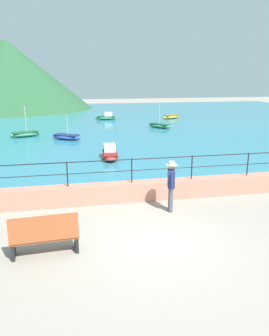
{
  "coord_description": "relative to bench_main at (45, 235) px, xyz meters",
  "views": [
    {
      "loc": [
        -2.18,
        -8.13,
        4.45
      ],
      "look_at": [
        0.2,
        3.7,
        1.1
      ],
      "focal_mm": 35.4,
      "sensor_mm": 36.0,
      "label": 1
    }
  ],
  "objects": [
    {
      "name": "boat_4",
      "position": [
        2.91,
        9.83,
        -0.23
      ],
      "size": [
        1.06,
        2.36,
        0.76
      ],
      "color": "red",
      "rests_on": "lake_water"
    },
    {
      "name": "bench_main",
      "position": [
        0.0,
        0.0,
        0.0
      ],
      "size": [
        1.73,
        0.66,
        1.13
      ],
      "color": "#9E4C28",
      "rests_on": "ground"
    },
    {
      "name": "hill_main",
      "position": [
        -7.06,
        41.57,
        4.08
      ],
      "size": [
        22.72,
        22.72,
        9.27
      ],
      "primitive_type": "cone",
      "color": "#285633",
      "rests_on": "ground"
    },
    {
      "name": "railing",
      "position": [
        2.91,
        3.41,
        0.78
      ],
      "size": [
        18.44,
        0.04,
        0.9
      ],
      "color": "black",
      "rests_on": "promenade_wall"
    },
    {
      "name": "lake_water",
      "position": [
        2.91,
        26.05,
        -0.53
      ],
      "size": [
        64.0,
        44.32,
        0.06
      ],
      "primitive_type": "cube",
      "color": "teal",
      "rests_on": "ground"
    },
    {
      "name": "boat_3",
      "position": [
        8.67,
        20.18,
        -0.3
      ],
      "size": [
        2.12,
        2.37,
        2.07
      ],
      "color": "#338C59",
      "rests_on": "lake_water"
    },
    {
      "name": "boat_7",
      "position": [
        -2.47,
        17.9,
        -0.29
      ],
      "size": [
        2.47,
        1.69,
        2.28
      ],
      "color": "#338C59",
      "rests_on": "lake_water"
    },
    {
      "name": "promenade_wall",
      "position": [
        2.91,
        3.41,
        -0.21
      ],
      "size": [
        20.0,
        0.56,
        0.7
      ],
      "primitive_type": "cube",
      "color": "tan",
      "rests_on": "ground"
    },
    {
      "name": "boat_2",
      "position": [
        11.64,
        26.38,
        -0.3
      ],
      "size": [
        2.46,
        1.85,
        0.36
      ],
      "color": "gold",
      "rests_on": "lake_water"
    },
    {
      "name": "boat_0",
      "position": [
        4.71,
        26.77,
        -0.23
      ],
      "size": [
        2.4,
        1.21,
        0.76
      ],
      "color": "#338C59",
      "rests_on": "lake_water"
    },
    {
      "name": "person_walking",
      "position": [
        4.01,
        2.16,
        0.42
      ],
      "size": [
        0.38,
        0.56,
        1.75
      ],
      "color": "#4C4C56",
      "rests_on": "ground"
    },
    {
      "name": "boat_5",
      "position": [
        0.58,
        16.1,
        -0.3
      ],
      "size": [
        2.4,
        2.05,
        1.71
      ],
      "color": "#2D4C9E",
      "rests_on": "lake_water"
    },
    {
      "name": "ground_plane",
      "position": [
        2.91,
        0.21,
        -0.56
      ],
      "size": [
        120.0,
        120.0,
        0.0
      ],
      "primitive_type": "plane",
      "color": "gray"
    }
  ]
}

